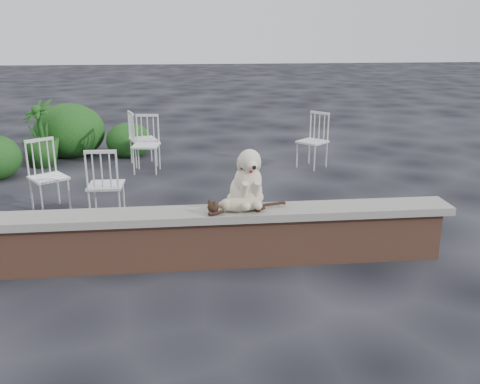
{
  "coord_description": "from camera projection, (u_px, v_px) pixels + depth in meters",
  "views": [
    {
      "loc": [
        0.39,
        -4.92,
        2.33
      ],
      "look_at": [
        0.95,
        0.2,
        0.7
      ],
      "focal_mm": 39.27,
      "sensor_mm": 36.0,
      "label": 1
    }
  ],
  "objects": [
    {
      "name": "chair_b",
      "position": [
        146.0,
        144.0,
        8.64
      ],
      "size": [
        0.63,
        0.63,
        0.94
      ],
      "primitive_type": null,
      "rotation": [
        0.0,
        0.0,
        -0.14
      ],
      "color": "white",
      "rests_on": "ground"
    },
    {
      "name": "potted_plant_b",
      "position": [
        40.0,
        133.0,
        9.02
      ],
      "size": [
        0.9,
        0.9,
        1.15
      ],
      "primitive_type": "imported",
      "rotation": [
        0.0,
        0.0,
        -0.89
      ],
      "color": "#144513",
      "rests_on": "ground"
    },
    {
      "name": "chair_c",
      "position": [
        106.0,
        184.0,
        6.48
      ],
      "size": [
        0.58,
        0.58,
        0.94
      ],
      "primitive_type": null,
      "rotation": [
        0.0,
        0.0,
        3.11
      ],
      "color": "white",
      "rests_on": "ground"
    },
    {
      "name": "chair_e",
      "position": [
        143.0,
        138.0,
        9.12
      ],
      "size": [
        0.7,
        0.7,
        0.94
      ],
      "primitive_type": null,
      "rotation": [
        0.0,
        0.0,
        1.87
      ],
      "color": "white",
      "rests_on": "ground"
    },
    {
      "name": "shrubbery",
      "position": [
        63.0,
        138.0,
        9.45
      ],
      "size": [
        2.93,
        2.51,
        1.03
      ],
      "color": "#144513",
      "rests_on": "ground"
    },
    {
      "name": "dog",
      "position": [
        246.0,
        176.0,
        5.25
      ],
      "size": [
        0.48,
        0.6,
        0.63
      ],
      "primitive_type": null,
      "rotation": [
        0.0,
        0.0,
        0.14
      ],
      "color": "beige",
      "rests_on": "capstone"
    },
    {
      "name": "chair_d",
      "position": [
        312.0,
        141.0,
        8.93
      ],
      "size": [
        0.79,
        0.79,
        0.94
      ],
      "primitive_type": null,
      "rotation": [
        0.0,
        0.0,
        -0.84
      ],
      "color": "white",
      "rests_on": "ground"
    },
    {
      "name": "capstone",
      "position": [
        146.0,
        217.0,
        5.16
      ],
      "size": [
        6.2,
        0.4,
        0.08
      ],
      "primitive_type": "cube",
      "color": "slate",
      "rests_on": "brick_wall"
    },
    {
      "name": "cat",
      "position": [
        240.0,
        203.0,
        5.17
      ],
      "size": [
        0.99,
        0.36,
        0.17
      ],
      "primitive_type": null,
      "rotation": [
        0.0,
        0.0,
        0.14
      ],
      "color": "tan",
      "rests_on": "capstone"
    },
    {
      "name": "brick_wall",
      "position": [
        148.0,
        244.0,
        5.25
      ],
      "size": [
        6.0,
        0.3,
        0.5
      ],
      "primitive_type": "cube",
      "color": "brown",
      "rests_on": "ground"
    },
    {
      "name": "ground",
      "position": [
        149.0,
        267.0,
        5.33
      ],
      "size": [
        60.0,
        60.0,
        0.0
      ],
      "primitive_type": "plane",
      "color": "black",
      "rests_on": "ground"
    },
    {
      "name": "chair_a",
      "position": [
        48.0,
        176.0,
        6.81
      ],
      "size": [
        0.78,
        0.78,
        0.94
      ],
      "primitive_type": null,
      "rotation": [
        0.0,
        0.0,
        0.6
      ],
      "color": "white",
      "rests_on": "ground"
    }
  ]
}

